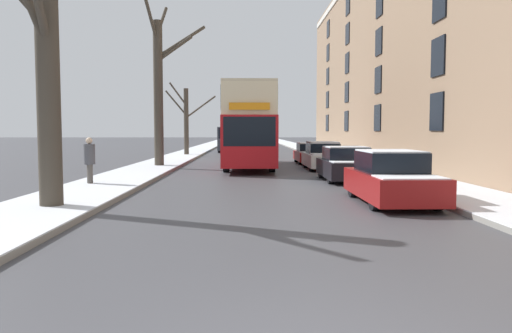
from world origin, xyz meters
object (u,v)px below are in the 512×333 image
at_px(bare_tree_left_1, 160,86).
at_px(parked_car_1, 346,165).
at_px(parked_car_0, 391,179).
at_px(parked_car_3, 310,153).
at_px(oncoming_van, 229,139).
at_px(pedestrian_left_sidewalk, 90,160).
at_px(double_decker_bus, 249,123).
at_px(bare_tree_left_2, 186,119).
at_px(bare_tree_left_0, 45,67).
at_px(parked_car_2, 323,156).

xyz_separation_m(bare_tree_left_1, parked_car_1, (8.76, -7.18, -3.83)).
bearing_deg(parked_car_0, parked_car_3, 90.00).
xyz_separation_m(parked_car_3, oncoming_van, (-5.73, 16.85, 0.69)).
bearing_deg(parked_car_3, parked_car_0, -90.00).
bearing_deg(pedestrian_left_sidewalk, parked_car_3, 120.42).
relative_size(bare_tree_left_1, parked_car_1, 2.43).
distance_m(double_decker_bus, parked_car_0, 14.69).
bearing_deg(parked_car_1, bare_tree_left_2, 113.84).
bearing_deg(parked_car_3, parked_car_1, -90.00).
bearing_deg(oncoming_van, bare_tree_left_0, -95.22).
xyz_separation_m(bare_tree_left_1, parked_car_3, (8.76, 4.11, -3.87)).
bearing_deg(double_decker_bus, oncoming_van, 95.08).
xyz_separation_m(parked_car_0, oncoming_van, (-5.73, 34.46, 0.62)).
bearing_deg(pedestrian_left_sidewalk, bare_tree_left_1, 150.44).
bearing_deg(parked_car_2, bare_tree_left_2, 122.55).
bearing_deg(pedestrian_left_sidewalk, oncoming_van, 148.47).
bearing_deg(parked_car_0, parked_car_1, 90.00).
xyz_separation_m(bare_tree_left_0, pedestrian_left_sidewalk, (-0.65, 5.36, -2.60)).
height_order(bare_tree_left_1, parked_car_2, bare_tree_left_1).
bearing_deg(parked_car_1, bare_tree_left_0, -139.59).
bearing_deg(parked_car_3, bare_tree_left_1, -154.87).
relative_size(parked_car_0, oncoming_van, 0.84).
xyz_separation_m(bare_tree_left_2, pedestrian_left_sidewalk, (-0.77, -22.39, -1.98)).
bearing_deg(parked_car_3, parked_car_2, -90.00).
bearing_deg(bare_tree_left_1, double_decker_bus, 6.44).
bearing_deg(bare_tree_left_2, parked_car_1, -66.16).
height_order(bare_tree_left_0, parked_car_2, bare_tree_left_0).
xyz_separation_m(double_decker_bus, parked_car_2, (3.92, -1.54, -1.78)).
distance_m(double_decker_bus, oncoming_van, 20.52).
bearing_deg(parked_car_3, oncoming_van, 108.78).
bearing_deg(oncoming_van, double_decker_bus, -84.92).
relative_size(double_decker_bus, pedestrian_left_sidewalk, 6.39).
distance_m(bare_tree_left_1, parked_car_1, 11.95).
distance_m(parked_car_1, pedestrian_left_sidewalk, 9.92).
xyz_separation_m(bare_tree_left_0, bare_tree_left_2, (0.12, 27.75, -0.63)).
bearing_deg(parked_car_1, parked_car_0, -90.00).
distance_m(oncoming_van, pedestrian_left_sidewalk, 30.68).
distance_m(bare_tree_left_0, oncoming_van, 36.02).
bearing_deg(double_decker_bus, bare_tree_left_0, -108.28).
xyz_separation_m(bare_tree_left_1, pedestrian_left_sidewalk, (-0.89, -9.48, -3.49)).
relative_size(bare_tree_left_1, parked_car_0, 2.25).
bearing_deg(parked_car_2, parked_car_3, 90.00).
relative_size(bare_tree_left_1, parked_car_3, 2.29).
distance_m(bare_tree_left_0, parked_car_2, 16.77).
bearing_deg(double_decker_bus, parked_car_3, 42.27).
xyz_separation_m(double_decker_bus, oncoming_van, (-1.81, 20.41, -1.16)).
height_order(parked_car_0, parked_car_2, parked_car_0).
height_order(double_decker_bus, oncoming_van, double_decker_bus).
bearing_deg(parked_car_2, pedestrian_left_sidewalk, -138.68).
xyz_separation_m(bare_tree_left_1, double_decker_bus, (4.84, 0.55, -2.02)).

